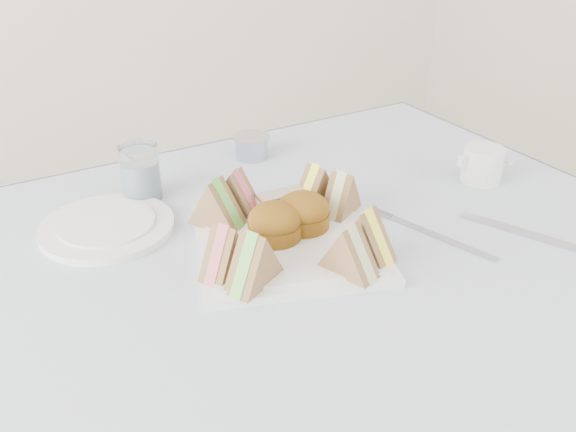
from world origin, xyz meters
TOP-DOWN VIEW (x-y plane):
  - tablecloth at (0.00, 0.00)m, footprint 1.02×1.02m
  - serving_plate at (-0.05, 0.10)m, footprint 0.33×0.33m
  - sandwich_fl_a at (-0.16, 0.07)m, footprint 0.09×0.07m
  - sandwich_fl_b at (-0.14, 0.03)m, footprint 0.09×0.07m
  - sandwich_fr_a at (0.02, 0.01)m, footprint 0.06×0.09m
  - sandwich_fr_b at (-0.02, -0.01)m, footprint 0.06×0.09m
  - sandwich_bl_a at (-0.12, 0.18)m, footprint 0.08×0.09m
  - sandwich_bl_b at (-0.07, 0.20)m, footprint 0.08×0.09m
  - sandwich_br_a at (0.06, 0.12)m, footprint 0.09×0.07m
  - sandwich_br_b at (0.04, 0.16)m, footprint 0.08×0.06m
  - scone_left at (-0.06, 0.11)m, footprint 0.10×0.10m
  - scone_right at (-0.01, 0.11)m, footprint 0.08×0.08m
  - pastry_slice at (-0.02, 0.17)m, footprint 0.08×0.04m
  - side_plate at (-0.26, 0.27)m, footprint 0.23×0.23m
  - water_glass at (-0.18, 0.35)m, footprint 0.07×0.07m
  - tea_strainer at (0.05, 0.40)m, footprint 0.09×0.09m
  - knife at (0.28, -0.06)m, footprint 0.10×0.20m
  - fork at (0.16, -0.00)m, footprint 0.06×0.17m
  - creamer_jug at (0.35, 0.11)m, footprint 0.08×0.08m

SIDE VIEW (x-z plane):
  - tablecloth at x=0.00m, z-range 0.74..0.75m
  - fork at x=0.16m, z-range 0.75..0.75m
  - knife at x=0.28m, z-range 0.75..0.75m
  - side_plate at x=-0.26m, z-range 0.75..0.76m
  - serving_plate at x=-0.05m, z-range 0.75..0.76m
  - tea_strainer at x=0.05m, z-range 0.75..0.78m
  - pastry_slice at x=-0.02m, z-range 0.76..0.79m
  - creamer_jug at x=0.35m, z-range 0.75..0.81m
  - scone_left at x=-0.06m, z-range 0.76..0.81m
  - scone_right at x=-0.01m, z-range 0.76..0.81m
  - water_glass at x=-0.18m, z-range 0.75..0.84m
  - sandwich_br_a at x=0.06m, z-range 0.76..0.83m
  - sandwich_br_b at x=0.04m, z-range 0.76..0.83m
  - sandwich_fl_a at x=-0.16m, z-range 0.76..0.83m
  - sandwich_fr_b at x=-0.02m, z-range 0.76..0.83m
  - sandwich_bl_b at x=-0.07m, z-range 0.76..0.83m
  - sandwich_fr_a at x=0.02m, z-range 0.76..0.83m
  - sandwich_fl_b at x=-0.14m, z-range 0.76..0.83m
  - sandwich_bl_a at x=-0.12m, z-range 0.76..0.83m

